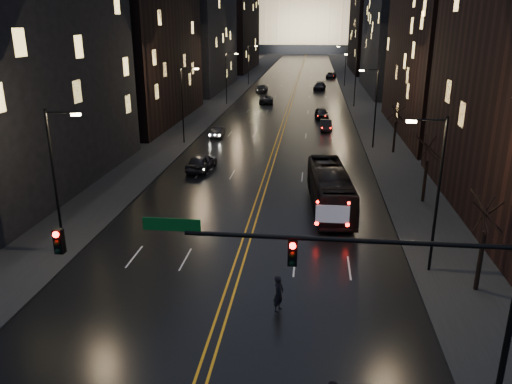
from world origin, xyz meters
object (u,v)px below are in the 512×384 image
(traffic_signal, at_px, (358,268))
(oncoming_car_b, at_px, (218,132))
(pedestrian_a, at_px, (279,294))
(bus, at_px, (330,189))
(oncoming_car_a, at_px, (201,162))
(receding_car_a, at_px, (326,125))

(traffic_signal, bearing_deg, oncoming_car_b, 107.18)
(pedestrian_a, bearing_deg, oncoming_car_b, 38.26)
(bus, distance_m, oncoming_car_a, 15.18)
(oncoming_car_a, bearing_deg, traffic_signal, 119.40)
(oncoming_car_a, xyz_separation_m, oncoming_car_b, (-1.20, 14.86, -0.16))
(bus, xyz_separation_m, oncoming_car_b, (-13.27, 24.02, -0.87))
(oncoming_car_a, xyz_separation_m, pedestrian_a, (9.20, -24.16, 0.11))
(oncoming_car_b, bearing_deg, bus, 116.85)
(traffic_signal, relative_size, receding_car_a, 4.13)
(pedestrian_a, bearing_deg, bus, 12.49)
(oncoming_car_a, relative_size, oncoming_car_b, 1.19)
(oncoming_car_a, bearing_deg, bus, 149.15)
(oncoming_car_b, xyz_separation_m, receding_car_a, (13.58, 5.85, 0.01))
(traffic_signal, distance_m, oncoming_car_b, 46.28)
(receding_car_a, bearing_deg, oncoming_car_b, -158.18)
(oncoming_car_b, bearing_deg, traffic_signal, 105.10)
(bus, height_order, receding_car_a, bus)
(oncoming_car_b, bearing_deg, oncoming_car_a, 92.54)
(traffic_signal, height_order, pedestrian_a, traffic_signal)
(receding_car_a, height_order, pedestrian_a, pedestrian_a)
(traffic_signal, height_order, receding_car_a, traffic_signal)
(pedestrian_a, bearing_deg, receding_car_a, 19.28)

